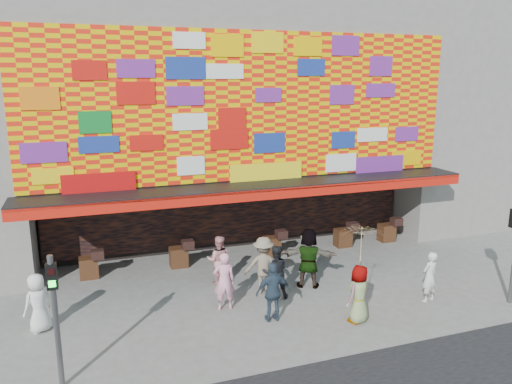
{
  "coord_description": "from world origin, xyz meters",
  "views": [
    {
      "loc": [
        -5.42,
        -11.89,
        6.53
      ],
      "look_at": [
        -0.54,
        2.0,
        3.12
      ],
      "focal_mm": 35.0,
      "sensor_mm": 36.0,
      "label": 1
    }
  ],
  "objects_px": {
    "signal_left": "(55,307)",
    "ped_f": "(308,258)",
    "ped_e": "(273,292)",
    "ped_d": "(263,265)",
    "ped_a": "(38,303)",
    "ped_g": "(359,294)",
    "ped_i": "(219,260)",
    "ped_b": "(224,281)",
    "parasol": "(361,245)",
    "ped_c": "(275,272)",
    "ped_h": "(430,277)"
  },
  "relations": [
    {
      "from": "ped_d",
      "to": "signal_left",
      "type": "bearing_deg",
      "value": 46.71
    },
    {
      "from": "ped_e",
      "to": "signal_left",
      "type": "bearing_deg",
      "value": 15.24
    },
    {
      "from": "ped_c",
      "to": "ped_f",
      "type": "relative_size",
      "value": 0.86
    },
    {
      "from": "ped_e",
      "to": "ped_g",
      "type": "height_order",
      "value": "ped_e"
    },
    {
      "from": "ped_c",
      "to": "ped_e",
      "type": "relative_size",
      "value": 0.99
    },
    {
      "from": "ped_d",
      "to": "ped_h",
      "type": "xyz_separation_m",
      "value": [
        4.43,
        -2.19,
        -0.13
      ]
    },
    {
      "from": "ped_h",
      "to": "ped_f",
      "type": "bearing_deg",
      "value": -49.78
    },
    {
      "from": "ped_d",
      "to": "ped_g",
      "type": "relative_size",
      "value": 1.1
    },
    {
      "from": "ped_c",
      "to": "ped_e",
      "type": "xyz_separation_m",
      "value": [
        -0.58,
        -1.32,
        0.01
      ]
    },
    {
      "from": "ped_e",
      "to": "ped_f",
      "type": "bearing_deg",
      "value": -135.28
    },
    {
      "from": "ped_b",
      "to": "parasol",
      "type": "xyz_separation_m",
      "value": [
        3.22,
        -1.95,
        1.36
      ]
    },
    {
      "from": "ped_b",
      "to": "ped_c",
      "type": "xyz_separation_m",
      "value": [
        1.65,
        0.21,
        -0.03
      ]
    },
    {
      "from": "ped_d",
      "to": "ped_h",
      "type": "bearing_deg",
      "value": 172.14
    },
    {
      "from": "ped_d",
      "to": "parasol",
      "type": "bearing_deg",
      "value": 142.46
    },
    {
      "from": "ped_b",
      "to": "parasol",
      "type": "bearing_deg",
      "value": 156.73
    },
    {
      "from": "ped_b",
      "to": "ped_f",
      "type": "bearing_deg",
      "value": -159.88
    },
    {
      "from": "ped_b",
      "to": "parasol",
      "type": "relative_size",
      "value": 0.87
    },
    {
      "from": "ped_f",
      "to": "ped_g",
      "type": "xyz_separation_m",
      "value": [
        0.28,
        -2.58,
        -0.15
      ]
    },
    {
      "from": "ped_c",
      "to": "ped_e",
      "type": "distance_m",
      "value": 1.44
    },
    {
      "from": "ped_g",
      "to": "ped_i",
      "type": "bearing_deg",
      "value": -75.14
    },
    {
      "from": "ped_e",
      "to": "ped_i",
      "type": "relative_size",
      "value": 1.04
    },
    {
      "from": "ped_c",
      "to": "ped_h",
      "type": "height_order",
      "value": "ped_c"
    },
    {
      "from": "ped_e",
      "to": "ped_i",
      "type": "distance_m",
      "value": 3.0
    },
    {
      "from": "ped_h",
      "to": "parasol",
      "type": "bearing_deg",
      "value": -4.15
    },
    {
      "from": "ped_g",
      "to": "ped_i",
      "type": "distance_m",
      "value": 4.73
    },
    {
      "from": "ped_a",
      "to": "ped_e",
      "type": "distance_m",
      "value": 6.17
    },
    {
      "from": "signal_left",
      "to": "ped_b",
      "type": "distance_m",
      "value": 5.05
    },
    {
      "from": "signal_left",
      "to": "ped_i",
      "type": "relative_size",
      "value": 1.87
    },
    {
      "from": "signal_left",
      "to": "ped_g",
      "type": "relative_size",
      "value": 1.85
    },
    {
      "from": "signal_left",
      "to": "ped_c",
      "type": "height_order",
      "value": "signal_left"
    },
    {
      "from": "ped_f",
      "to": "ped_g",
      "type": "bearing_deg",
      "value": 122.39
    },
    {
      "from": "signal_left",
      "to": "ped_c",
      "type": "relative_size",
      "value": 1.81
    },
    {
      "from": "ped_c",
      "to": "ped_g",
      "type": "height_order",
      "value": "ped_c"
    },
    {
      "from": "ped_e",
      "to": "ped_h",
      "type": "relative_size",
      "value": 1.09
    },
    {
      "from": "ped_i",
      "to": "parasol",
      "type": "relative_size",
      "value": 0.81
    },
    {
      "from": "signal_left",
      "to": "ped_g",
      "type": "distance_m",
      "value": 7.63
    },
    {
      "from": "ped_i",
      "to": "signal_left",
      "type": "bearing_deg",
      "value": 60.81
    },
    {
      "from": "ped_h",
      "to": "ped_i",
      "type": "xyz_separation_m",
      "value": [
        -5.54,
        3.3,
        0.04
      ]
    },
    {
      "from": "ped_h",
      "to": "ped_d",
      "type": "bearing_deg",
      "value": -40.01
    },
    {
      "from": "signal_left",
      "to": "ped_d",
      "type": "bearing_deg",
      "value": 28.24
    },
    {
      "from": "ped_d",
      "to": "ped_h",
      "type": "relative_size",
      "value": 1.17
    },
    {
      "from": "ped_a",
      "to": "ped_g",
      "type": "bearing_deg",
      "value": 128.86
    },
    {
      "from": "ped_d",
      "to": "ped_f",
      "type": "bearing_deg",
      "value": -163.49
    },
    {
      "from": "signal_left",
      "to": "ped_f",
      "type": "distance_m",
      "value": 7.92
    },
    {
      "from": "ped_h",
      "to": "ped_i",
      "type": "height_order",
      "value": "ped_i"
    },
    {
      "from": "ped_d",
      "to": "ped_e",
      "type": "height_order",
      "value": "ped_d"
    },
    {
      "from": "ped_c",
      "to": "ped_d",
      "type": "height_order",
      "value": "ped_d"
    },
    {
      "from": "signal_left",
      "to": "ped_f",
      "type": "height_order",
      "value": "signal_left"
    },
    {
      "from": "ped_a",
      "to": "ped_i",
      "type": "bearing_deg",
      "value": 159.93
    },
    {
      "from": "ped_d",
      "to": "parasol",
      "type": "xyz_separation_m",
      "value": [
        1.78,
        -2.64,
        1.32
      ]
    }
  ]
}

